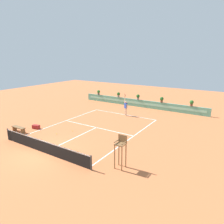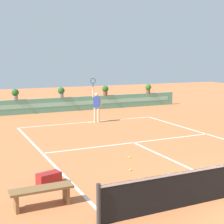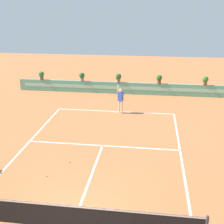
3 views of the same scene
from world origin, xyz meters
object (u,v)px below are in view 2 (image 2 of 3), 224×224
at_px(potted_plant_right, 105,90).
at_px(potted_plant_centre, 61,92).
at_px(potted_plant_far_right, 148,88).
at_px(bench_courtside, 42,193).
at_px(tennis_ball_near_baseline, 131,170).
at_px(tennis_ball_mid_court, 129,157).
at_px(gear_bag, 49,179).
at_px(tennis_player, 96,105).
at_px(potted_plant_left, 15,94).

bearing_deg(potted_plant_right, potted_plant_centre, 180.00).
height_order(potted_plant_centre, potted_plant_far_right, same).
height_order(bench_courtside, potted_plant_centre, potted_plant_centre).
bearing_deg(potted_plant_right, tennis_ball_near_baseline, -110.66).
bearing_deg(tennis_ball_mid_court, gear_bag, -158.33).
distance_m(tennis_player, tennis_ball_mid_court, 7.54).
bearing_deg(tennis_player, potted_plant_left, 128.90).
relative_size(gear_bag, potted_plant_centre, 0.97).
bearing_deg(potted_plant_far_right, tennis_ball_near_baseline, -123.16).
relative_size(potted_plant_left, potted_plant_far_right, 1.00).
relative_size(bench_courtside, potted_plant_centre, 2.21).
height_order(gear_bag, potted_plant_right, potted_plant_right).
height_order(gear_bag, tennis_ball_near_baseline, gear_bag).
height_order(potted_plant_right, potted_plant_left, same).
bearing_deg(potted_plant_right, potted_plant_far_right, 0.00).
xyz_separation_m(gear_bag, potted_plant_right, (7.82, 13.38, 1.23)).
relative_size(gear_bag, potted_plant_far_right, 0.97).
bearing_deg(bench_courtside, potted_plant_left, 82.76).
xyz_separation_m(tennis_ball_mid_court, potted_plant_right, (4.36, 12.01, 1.38)).
relative_size(tennis_ball_mid_court, potted_plant_far_right, 0.09).
bearing_deg(tennis_player, bench_courtside, -119.46).
distance_m(tennis_ball_near_baseline, potted_plant_left, 13.49).
bearing_deg(tennis_ball_near_baseline, potted_plant_far_right, 56.84).
bearing_deg(potted_plant_left, tennis_ball_near_baseline, -83.71).
relative_size(bench_courtside, tennis_player, 0.62).
height_order(potted_plant_right, potted_plant_centre, same).
relative_size(potted_plant_centre, potted_plant_far_right, 1.00).
distance_m(tennis_player, potted_plant_left, 6.10).
bearing_deg(tennis_ball_mid_court, tennis_ball_near_baseline, -116.71).
bearing_deg(potted_plant_right, tennis_player, -119.46).
relative_size(tennis_player, tennis_ball_mid_court, 38.01).
bearing_deg(potted_plant_centre, tennis_player, -81.70).
relative_size(tennis_ball_near_baseline, potted_plant_far_right, 0.09).
relative_size(tennis_ball_near_baseline, potted_plant_right, 0.09).
bearing_deg(potted_plant_far_right, potted_plant_right, 180.00).
xyz_separation_m(bench_courtside, potted_plant_left, (1.89, 14.84, 1.04)).
bearing_deg(potted_plant_centre, gear_bag, -108.40).
bearing_deg(gear_bag, tennis_ball_near_baseline, 1.04).
bearing_deg(tennis_ball_near_baseline, potted_plant_left, 96.29).
bearing_deg(potted_plant_centre, potted_plant_left, 180.00).
xyz_separation_m(tennis_player, potted_plant_right, (2.68, 4.74, 0.36)).
bearing_deg(potted_plant_centre, potted_plant_right, 0.00).
height_order(bench_courtside, tennis_ball_near_baseline, bench_courtside).
bearing_deg(tennis_ball_mid_court, potted_plant_centre, 85.26).
relative_size(gear_bag, tennis_player, 0.27).
relative_size(tennis_ball_mid_court, potted_plant_left, 0.09).
height_order(tennis_ball_near_baseline, potted_plant_left, potted_plant_left).
height_order(bench_courtside, potted_plant_left, potted_plant_left).
bearing_deg(potted_plant_centre, bench_courtside, -108.68).
xyz_separation_m(tennis_player, potted_plant_centre, (-0.69, 4.74, 0.36)).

